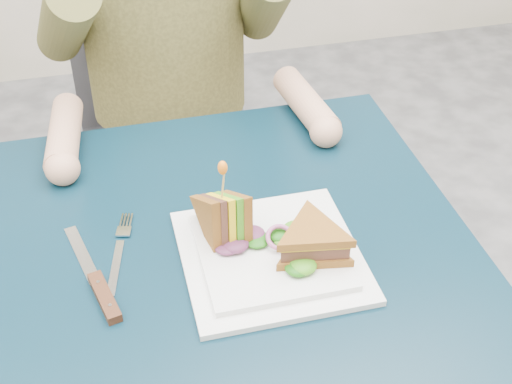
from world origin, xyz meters
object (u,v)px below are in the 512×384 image
object	(u,v)px
table	(228,283)
sandwich_upright	(224,218)
plate	(271,254)
chair	(167,112)
sandwich_flat	(313,241)
fork	(119,254)
knife	(100,288)

from	to	relation	value
table	sandwich_upright	size ratio (longest dim) A/B	5.66
plate	table	bearing A→B (deg)	142.82
chair	plate	world-z (taller)	chair
sandwich_flat	sandwich_upright	world-z (taller)	sandwich_upright
chair	fork	world-z (taller)	chair
chair	sandwich_upright	size ratio (longest dim) A/B	7.02
chair	sandwich_upright	world-z (taller)	chair
plate	knife	size ratio (longest dim) A/B	1.19
table	knife	distance (m)	0.22
sandwich_flat	plate	bearing A→B (deg)	155.56
plate	sandwich_upright	distance (m)	0.09
knife	sandwich_upright	bearing A→B (deg)	15.01
table	fork	xyz separation A→B (m)	(-0.16, 0.02, 0.08)
table	plate	size ratio (longest dim) A/B	2.88
sandwich_flat	sandwich_upright	distance (m)	0.13
table	fork	distance (m)	0.18
fork	plate	bearing A→B (deg)	-15.80
sandwich_upright	knife	xyz separation A→B (m)	(-0.19, -0.05, -0.05)
sandwich_flat	sandwich_upright	xyz separation A→B (m)	(-0.11, 0.07, 0.01)
table	knife	xyz separation A→B (m)	(-0.19, -0.05, 0.09)
plate	fork	xyz separation A→B (m)	(-0.22, 0.06, -0.01)
sandwich_upright	fork	world-z (taller)	sandwich_upright
table	chair	size ratio (longest dim) A/B	0.81
chair	plate	xyz separation A→B (m)	(0.06, -0.76, 0.20)
table	sandwich_flat	xyz separation A→B (m)	(0.11, -0.07, 0.12)
sandwich_flat	knife	world-z (taller)	sandwich_flat
table	sandwich_upright	world-z (taller)	sandwich_upright
table	sandwich_flat	bearing A→B (deg)	-31.36
table	sandwich_flat	distance (m)	0.18
table	sandwich_flat	world-z (taller)	sandwich_flat
sandwich_flat	chair	bearing A→B (deg)	98.15
chair	sandwich_upright	xyz separation A→B (m)	(-0.00, -0.71, 0.24)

